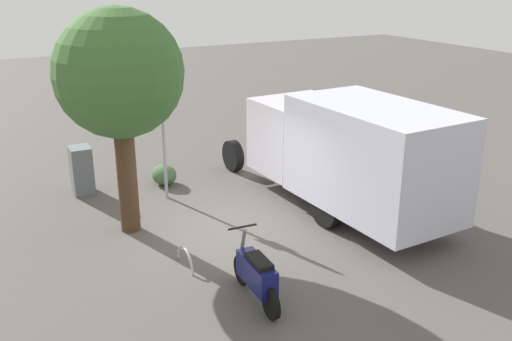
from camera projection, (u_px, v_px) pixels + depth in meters
The scene contains 8 objects.
ground_plane at pixel (217, 229), 13.03m from camera, with size 60.00×60.00×0.00m, color #524D49.
box_truck_near at pixel (346, 148), 13.61m from camera, with size 7.38×2.47×2.79m.
motorcycle at pixel (256, 275), 10.08m from camera, with size 1.81×0.55×1.20m.
stop_sign at pixel (162, 113), 14.11m from camera, with size 0.71×0.33×3.36m.
street_tree at pixel (119, 76), 11.87m from camera, with size 2.72×2.72×4.90m.
utility_cabinet at pixel (82, 170), 14.97m from camera, with size 0.64×0.52×1.25m, color slate.
bike_rack_hoop at pixel (186, 266), 11.42m from camera, with size 0.85×0.85×0.05m, color #B7B7BC.
shrub_near_sign at pixel (164, 175), 15.68m from camera, with size 0.79×0.65×0.54m, color #43613B.
Camera 1 is at (-10.86, 4.79, 5.59)m, focal length 40.41 mm.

